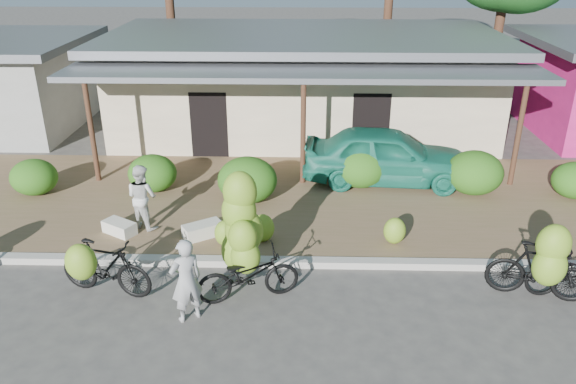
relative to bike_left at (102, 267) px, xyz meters
name	(u,v)px	position (x,y,z in m)	size (l,w,h in m)	color
ground	(302,327)	(3.69, -0.84, -0.63)	(100.00, 100.00, 0.00)	#43403E
sidewalk	(302,201)	(3.69, 4.16, -0.57)	(60.00, 6.00, 0.12)	brown
curb	(302,262)	(3.69, 1.16, -0.55)	(60.00, 0.25, 0.15)	#A8A399
shop_main	(303,82)	(3.69, 10.09, 1.09)	(13.00, 8.50, 3.35)	beige
hedge_0	(34,177)	(-3.20, 4.30, -0.04)	(1.19, 1.08, 0.93)	#275413
hedge_1	(152,173)	(-0.21, 4.59, -0.02)	(1.26, 1.13, 0.98)	#275413
hedge_2	(247,180)	(2.32, 4.00, 0.07)	(1.48, 1.34, 1.16)	#275413
hedge_3	(361,167)	(5.23, 5.02, 0.04)	(1.40, 1.26, 1.09)	#275413
hedge_4	(474,173)	(8.10, 4.64, 0.06)	(1.46, 1.31, 1.14)	#275413
hedge_5	(576,180)	(10.62, 4.45, -0.04)	(1.20, 1.08, 0.94)	#275413
bike_left	(102,267)	(0.00, 0.00, 0.00)	(1.94, 1.34, 1.41)	black
bike_center	(244,249)	(2.62, 0.24, 0.28)	(2.03, 1.44, 2.35)	black
bike_right	(543,267)	(8.04, 0.02, 0.12)	(1.97, 1.37, 1.82)	black
loose_banana_a	(225,233)	(2.05, 1.75, -0.21)	(0.47, 0.40, 0.59)	#7CA328
loose_banana_b	(263,228)	(2.83, 1.96, -0.19)	(0.51, 0.43, 0.64)	#7CA328
loose_banana_c	(395,231)	(5.69, 1.95, -0.21)	(0.48, 0.41, 0.60)	#7CA328
sack_near	(203,230)	(1.49, 2.15, -0.36)	(0.85, 0.40, 0.30)	beige
sack_far	(119,228)	(-0.41, 2.24, -0.37)	(0.75, 0.38, 0.28)	beige
vendor	(186,280)	(1.69, -0.66, 0.17)	(0.58, 0.38, 1.59)	#959595
bystander	(142,197)	(0.08, 2.58, 0.25)	(0.73, 0.57, 1.51)	silver
teal_van	(387,155)	(5.94, 5.36, 0.25)	(1.79, 4.44, 1.51)	#19715B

